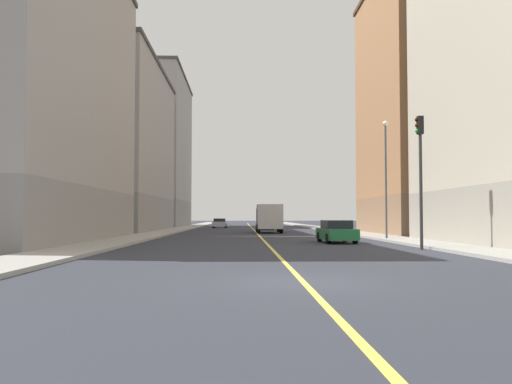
% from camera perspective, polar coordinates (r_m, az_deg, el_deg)
% --- Properties ---
extents(ground_plane, '(400.00, 400.00, 0.00)m').
position_cam_1_polar(ground_plane, '(13.70, 4.94, -9.36)').
color(ground_plane, '#2D3039').
rests_on(ground_plane, ground).
extents(sidewalk_left, '(2.82, 168.00, 0.15)m').
position_cam_1_polar(sidewalk_left, '(63.44, 8.14, -3.95)').
color(sidewalk_left, '#9E9B93').
rests_on(sidewalk_left, ground).
extents(sidewalk_right, '(2.82, 168.00, 0.15)m').
position_cam_1_polar(sidewalk_right, '(63.00, -8.52, -3.96)').
color(sidewalk_right, '#9E9B93').
rests_on(sidewalk_right, ground).
extents(lane_center_stripe, '(0.16, 154.00, 0.01)m').
position_cam_1_polar(lane_center_stripe, '(62.56, -0.16, -4.06)').
color(lane_center_stripe, '#E5D14C').
rests_on(lane_center_stripe, ground).
extents(building_left_mid, '(9.59, 16.36, 23.35)m').
position_cam_1_polar(building_left_mid, '(52.65, 17.18, 8.56)').
color(building_left_mid, '#8F6B4F').
rests_on(building_left_mid, ground).
extents(building_right_corner, '(9.59, 23.59, 19.85)m').
position_cam_1_polar(building_right_corner, '(38.01, -22.97, 10.26)').
color(building_right_corner, gray).
rests_on(building_right_corner, ground).
extents(building_right_midblock, '(9.59, 25.39, 18.46)m').
position_cam_1_polar(building_right_midblock, '(62.64, -14.19, 4.49)').
color(building_right_midblock, gray).
rests_on(building_right_midblock, ground).
extents(building_right_distant, '(9.59, 23.99, 24.04)m').
position_cam_1_polar(building_right_distant, '(89.01, -10.41, 4.18)').
color(building_right_distant, gray).
rests_on(building_right_distant, ground).
extents(traffic_light_left_near, '(0.40, 0.32, 6.60)m').
position_cam_1_polar(traffic_light_left_near, '(28.16, 16.77, 2.84)').
color(traffic_light_left_near, '#2D2D2D').
rests_on(traffic_light_left_near, ground).
extents(street_lamp_left_near, '(0.36, 0.36, 8.01)m').
position_cam_1_polar(street_lamp_left_near, '(38.23, 13.40, 2.47)').
color(street_lamp_left_near, '#4C4C51').
rests_on(street_lamp_left_near, ground).
extents(car_white, '(2.06, 4.18, 1.28)m').
position_cam_1_polar(car_white, '(67.02, 1.08, -3.42)').
color(car_white, white).
rests_on(car_white, ground).
extents(car_green, '(2.00, 4.43, 1.39)m').
position_cam_1_polar(car_green, '(34.11, 8.41, -4.13)').
color(car_green, '#1E6B38').
rests_on(car_green, ground).
extents(car_silver, '(2.02, 4.19, 1.35)m').
position_cam_1_polar(car_silver, '(78.24, -3.80, -3.27)').
color(car_silver, silver).
rests_on(car_silver, ground).
extents(box_truck, '(2.50, 6.53, 2.79)m').
position_cam_1_polar(box_truck, '(54.40, 1.37, -2.68)').
color(box_truck, navy).
rests_on(box_truck, ground).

